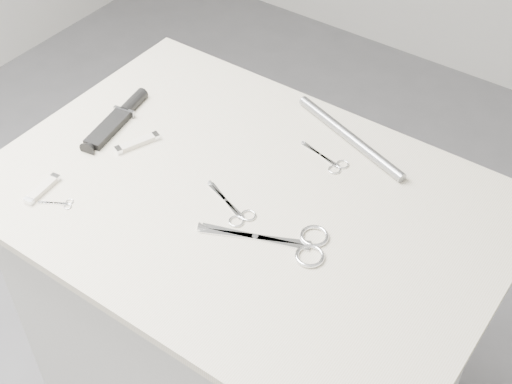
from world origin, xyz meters
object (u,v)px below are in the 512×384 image
Objects in this scene: embroidery_scissors_b at (330,161)px; sheathed_knife at (120,117)px; large_shears at (292,243)px; plinth at (248,336)px; pocket_knife_a at (43,189)px; pocket_knife_b at (137,143)px; embroidery_scissors_a at (235,211)px; tiny_scissors at (61,204)px; metal_rail at (350,137)px.

embroidery_scissors_b is 0.56× the size of sheathed_knife.
large_shears is at bearing -63.45° from embroidery_scissors_b.
plinth is at bearing 137.71° from large_shears.
embroidery_scissors_b is 0.58m from pocket_knife_a.
pocket_knife_a is 0.90× the size of pocket_knife_b.
plinth is at bearing -101.70° from embroidery_scissors_b.
embroidery_scissors_a and tiny_scissors have the same top height.
pocket_knife_b reaches higher than embroidery_scissors_b.
sheathed_knife and metal_rail have the same top height.
embroidery_scissors_a is (-0.13, 0.01, -0.00)m from large_shears.
embroidery_scissors_b is at bearing -88.69° from metal_rail.
large_shears is 0.51m from sheathed_knife.
sheathed_knife is 0.50m from metal_rail.
metal_rail is (0.08, 0.26, 0.48)m from plinth.
sheathed_knife is 0.26m from pocket_knife_a.
sheathed_knife is at bearing -171.60° from embroidery_scissors_a.
tiny_scissors is at bearing -158.56° from pocket_knife_b.
metal_rail reaches higher than large_shears.
tiny_scissors is at bearing -171.61° from sheathed_knife.
tiny_scissors is (-0.42, -0.17, -0.00)m from large_shears.
large_shears is 2.65× the size of pocket_knife_a.
metal_rail reaches higher than pocket_knife_b.
embroidery_scissors_a is at bearing 1.65° from tiny_scissors.
pocket_knife_a is at bearing -123.66° from embroidery_scissors_b.
pocket_knife_a is (0.03, -0.25, -0.00)m from sheathed_knife.
pocket_knife_a reaches higher than tiny_scissors.
embroidery_scissors_b is (-0.06, 0.23, -0.00)m from large_shears.
pocket_knife_a is at bearing 176.90° from large_shears.
embroidery_scissors_a is at bearing -103.21° from metal_rail.
embroidery_scissors_a is at bearing -112.40° from sheathed_knife.
sheathed_knife is 0.10m from pocket_knife_b.
sheathed_knife is (-0.37, 0.04, 0.48)m from plinth.
large_shears is 1.79× the size of embroidery_scissors_a.
large_shears is 0.32m from metal_rail.
embroidery_scissors_b is at bearing -40.36° from pocket_knife_b.
pocket_knife_a is (-0.05, 0.01, 0.00)m from tiny_scissors.
tiny_scissors is (-0.36, -0.40, -0.00)m from embroidery_scissors_b.
tiny_scissors is 0.06m from pocket_knife_a.
tiny_scissors is 0.64× the size of pocket_knife_b.
embroidery_scissors_a is 1.13× the size of embroidery_scissors_b.
embroidery_scissors_b is 0.47m from sheathed_knife.
sheathed_knife is 2.10× the size of pocket_knife_b.
pocket_knife_b is 0.45m from metal_rail.
pocket_knife_b is (0.06, 0.21, 0.00)m from pocket_knife_a.
pocket_knife_b is at bearing 59.13° from tiny_scissors.
embroidery_scissors_a is 0.38m from pocket_knife_a.
pocket_knife_b is (-0.42, 0.05, 0.00)m from large_shears.
plinth is 14.12× the size of tiny_scissors.
plinth is at bearing -63.02° from pocket_knife_a.
tiny_scissors is at bearing -101.56° from pocket_knife_a.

